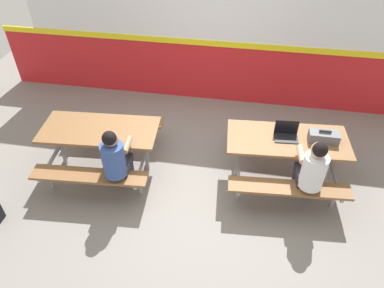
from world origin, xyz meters
The scene contains 8 objects.
ground_plane centered at (0.00, 0.00, -0.01)m, with size 10.00×10.00×0.02m, color gray.
accent_backdrop centered at (0.00, 2.24, 1.25)m, with size 8.00×0.14×2.60m.
picnic_table_left centered at (-1.32, -0.01, 0.57)m, with size 1.71×1.66×0.74m.
picnic_table_right centered at (1.32, 0.21, 0.57)m, with size 1.71×1.66×0.74m.
student_nearer centered at (-0.90, -0.54, 0.71)m, with size 0.38×0.53×1.21m.
student_further centered at (1.60, -0.32, 0.71)m, with size 0.38×0.53×1.21m.
laptop_dark centered at (1.29, 0.25, 0.79)m, with size 0.34×0.24×0.22m.
toolbox_grey centered at (1.79, 0.25, 0.81)m, with size 0.40×0.18×0.18m.
Camera 1 is at (0.67, -3.82, 3.88)m, focal length 33.95 mm.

